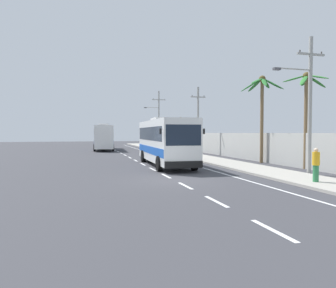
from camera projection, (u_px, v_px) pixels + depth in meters
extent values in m
plane|color=#3A3A3F|center=(174.00, 180.00, 17.12)|extent=(160.00, 160.00, 0.00)
cube|color=#A8A399|center=(214.00, 160.00, 28.57)|extent=(3.20, 90.00, 0.14)
cube|color=white|center=(273.00, 230.00, 8.31)|extent=(0.16, 2.00, 0.01)
cube|color=white|center=(216.00, 201.00, 11.78)|extent=(0.16, 2.00, 0.01)
cube|color=white|center=(185.00, 186.00, 15.26)|extent=(0.16, 2.00, 0.01)
cube|color=white|center=(166.00, 176.00, 18.74)|extent=(0.16, 2.00, 0.01)
cube|color=white|center=(153.00, 169.00, 22.22)|extent=(0.16, 2.00, 0.01)
cube|color=white|center=(143.00, 164.00, 25.70)|extent=(0.16, 2.00, 0.01)
cube|color=white|center=(136.00, 160.00, 29.18)|extent=(0.16, 2.00, 0.01)
cube|color=white|center=(130.00, 158.00, 32.66)|extent=(0.16, 2.00, 0.01)
cube|color=white|center=(125.00, 155.00, 36.13)|extent=(0.16, 2.00, 0.01)
cube|color=white|center=(121.00, 153.00, 39.61)|extent=(0.16, 2.00, 0.01)
cube|color=white|center=(118.00, 152.00, 43.09)|extent=(0.16, 2.00, 0.01)
cube|color=white|center=(115.00, 150.00, 46.57)|extent=(0.16, 2.00, 0.01)
cube|color=white|center=(113.00, 149.00, 50.05)|extent=(0.16, 2.00, 0.01)
cube|color=white|center=(111.00, 148.00, 53.53)|extent=(0.16, 2.00, 0.01)
cube|color=white|center=(109.00, 147.00, 57.01)|extent=(0.16, 2.00, 0.01)
cube|color=white|center=(107.00, 146.00, 60.48)|extent=(0.16, 2.00, 0.01)
cube|color=white|center=(106.00, 145.00, 63.96)|extent=(0.16, 2.00, 0.01)
cube|color=white|center=(167.00, 158.00, 32.57)|extent=(0.14, 70.00, 0.01)
cube|color=#B2B2AD|center=(231.00, 145.00, 33.40)|extent=(0.24, 60.00, 2.58)
cube|color=white|center=(165.00, 141.00, 24.77)|extent=(2.92, 10.73, 3.17)
cube|color=#192333|center=(164.00, 134.00, 24.94)|extent=(2.91, 9.88, 1.01)
cube|color=#192333|center=(183.00, 135.00, 19.62)|extent=(2.32, 0.19, 1.33)
cube|color=blue|center=(165.00, 150.00, 24.80)|extent=(2.95, 10.52, 0.57)
cube|color=black|center=(184.00, 165.00, 19.60)|extent=(2.47, 0.25, 0.44)
cube|color=#B7B7B7|center=(161.00, 120.00, 26.00)|extent=(1.47, 2.39, 0.28)
cube|color=black|center=(204.00, 131.00, 20.15)|extent=(0.12, 0.08, 0.36)
cube|color=black|center=(160.00, 131.00, 19.48)|extent=(0.12, 0.08, 0.36)
cylinder|color=black|center=(194.00, 163.00, 21.49)|extent=(0.36, 1.05, 1.04)
cylinder|color=black|center=(159.00, 164.00, 20.91)|extent=(0.36, 1.05, 1.04)
cylinder|color=black|center=(170.00, 156.00, 28.21)|extent=(0.36, 1.05, 1.04)
cylinder|color=black|center=(143.00, 156.00, 27.64)|extent=(0.36, 1.05, 1.04)
cube|color=white|center=(103.00, 137.00, 47.05)|extent=(3.22, 11.65, 3.23)
cube|color=#192333|center=(103.00, 133.00, 46.83)|extent=(3.19, 10.73, 1.03)
cube|color=#192333|center=(103.00, 133.00, 52.62)|extent=(2.34, 0.24, 1.36)
cube|color=blue|center=(104.00, 141.00, 47.08)|extent=(3.24, 11.42, 0.58)
cube|color=black|center=(103.00, 145.00, 52.78)|extent=(2.50, 0.31, 0.44)
cube|color=#B7B7B7|center=(103.00, 125.00, 45.58)|extent=(1.55, 2.61, 0.28)
cube|color=black|center=(94.00, 132.00, 52.10)|extent=(0.12, 0.09, 0.36)
cube|color=black|center=(112.00, 132.00, 52.71)|extent=(0.12, 0.09, 0.36)
cylinder|color=black|center=(96.00, 145.00, 50.78)|extent=(0.38, 1.06, 1.04)
cylinder|color=black|center=(111.00, 145.00, 51.31)|extent=(0.38, 1.06, 1.04)
cylinder|color=black|center=(95.00, 148.00, 43.46)|extent=(0.38, 1.06, 1.04)
cylinder|color=black|center=(113.00, 147.00, 43.99)|extent=(0.38, 1.06, 1.04)
cylinder|color=black|center=(173.00, 155.00, 32.41)|extent=(0.12, 0.60, 0.60)
cylinder|color=black|center=(169.00, 154.00, 33.70)|extent=(0.14, 0.60, 0.60)
cube|color=gold|center=(171.00, 152.00, 33.00)|extent=(0.28, 1.11, 0.36)
cube|color=black|center=(171.00, 150.00, 33.28)|extent=(0.26, 0.61, 0.12)
cylinder|color=gray|center=(173.00, 152.00, 32.51)|extent=(0.07, 0.32, 0.67)
cylinder|color=black|center=(173.00, 148.00, 32.59)|extent=(0.56, 0.06, 0.04)
sphere|color=#EAEACC|center=(173.00, 149.00, 32.48)|extent=(0.14, 0.14, 0.14)
cylinder|color=navy|center=(171.00, 147.00, 33.22)|extent=(0.32, 0.32, 0.65)
sphere|color=blue|center=(171.00, 143.00, 33.20)|extent=(0.26, 0.26, 0.26)
cylinder|color=#2D7A47|center=(316.00, 173.00, 15.62)|extent=(0.28, 0.28, 0.83)
cylinder|color=gold|center=(316.00, 159.00, 15.59)|extent=(0.36, 0.36, 0.66)
sphere|color=beige|center=(316.00, 150.00, 15.58)|extent=(0.22, 0.22, 0.22)
cylinder|color=#9E9E99|center=(310.00, 106.00, 19.13)|extent=(0.24, 0.24, 8.44)
cube|color=#9E9E99|center=(311.00, 54.00, 19.02)|extent=(1.95, 0.12, 0.12)
cylinder|color=#4C4742|center=(300.00, 51.00, 18.80)|extent=(0.08, 0.08, 0.16)
cylinder|color=#4C4742|center=(321.00, 53.00, 19.22)|extent=(0.08, 0.08, 0.16)
cylinder|color=#9E9E99|center=(294.00, 69.00, 18.73)|extent=(2.37, 0.09, 0.09)
cube|color=#4C4C51|center=(277.00, 69.00, 18.42)|extent=(0.44, 0.24, 0.14)
cylinder|color=#9E9E99|center=(198.00, 121.00, 37.10)|extent=(0.24, 0.24, 8.01)
cube|color=#9E9E99|center=(198.00, 97.00, 37.00)|extent=(1.88, 0.12, 0.12)
cylinder|color=#4C4742|center=(192.00, 96.00, 36.79)|extent=(0.08, 0.08, 0.16)
cylinder|color=#4C4742|center=(204.00, 96.00, 37.20)|extent=(0.08, 0.08, 0.16)
cylinder|color=#9E9E99|center=(159.00, 119.00, 55.02)|extent=(0.24, 0.24, 9.94)
cube|color=#9E9E99|center=(159.00, 100.00, 54.89)|extent=(2.43, 0.12, 0.12)
cylinder|color=#4C4742|center=(153.00, 99.00, 54.63)|extent=(0.08, 0.08, 0.16)
cylinder|color=#4C4742|center=(164.00, 99.00, 55.15)|extent=(0.08, 0.08, 0.16)
cylinder|color=#9E9E99|center=(152.00, 107.00, 54.61)|extent=(2.45, 0.09, 0.09)
cube|color=#4C4C51|center=(145.00, 108.00, 54.29)|extent=(0.44, 0.24, 0.14)
cylinder|color=brown|center=(306.00, 123.00, 22.25)|extent=(0.30, 0.30, 6.58)
ellipsoid|color=#337F33|center=(316.00, 81.00, 22.22)|extent=(1.54, 0.60, 0.96)
ellipsoid|color=#337F33|center=(304.00, 81.00, 22.91)|extent=(1.08, 1.61, 0.63)
ellipsoid|color=#337F33|center=(295.00, 79.00, 22.33)|extent=(1.61, 1.14, 0.53)
ellipsoid|color=#337F33|center=(304.00, 80.00, 21.58)|extent=(1.43, 1.17, 0.96)
ellipsoid|color=#337F33|center=(318.00, 77.00, 21.46)|extent=(0.86, 1.68, 0.57)
sphere|color=brown|center=(307.00, 76.00, 22.13)|extent=(0.56, 0.56, 0.56)
cylinder|color=brown|center=(181.00, 134.00, 47.93)|extent=(0.25, 0.25, 4.68)
ellipsoid|color=#3D893D|center=(186.00, 122.00, 48.16)|extent=(1.96, 0.47, 1.11)
ellipsoid|color=#3D893D|center=(181.00, 122.00, 48.78)|extent=(0.92, 1.92, 1.19)
ellipsoid|color=#3D893D|center=(174.00, 121.00, 48.15)|extent=(1.94, 1.43, 0.76)
ellipsoid|color=#3D893D|center=(177.00, 121.00, 47.11)|extent=(1.82, 1.43, 1.04)
ellipsoid|color=#3D893D|center=(185.00, 121.00, 47.12)|extent=(1.22, 1.97, 0.91)
sphere|color=brown|center=(181.00, 119.00, 47.84)|extent=(0.56, 0.56, 0.56)
cylinder|color=brown|center=(262.00, 121.00, 26.83)|extent=(0.28, 0.28, 7.16)
ellipsoid|color=#28702D|center=(272.00, 83.00, 26.97)|extent=(1.97, 0.37, 0.93)
ellipsoid|color=#28702D|center=(266.00, 83.00, 27.54)|extent=(1.78, 1.59, 0.74)
ellipsoid|color=#28702D|center=(255.00, 85.00, 27.57)|extent=(0.62, 1.96, 1.03)
ellipsoid|color=#28702D|center=(251.00, 85.00, 26.97)|extent=(1.76, 1.29, 1.18)
ellipsoid|color=#28702D|center=(257.00, 81.00, 25.97)|extent=(1.89, 1.40, 0.79)
ellipsoid|color=#28702D|center=(264.00, 82.00, 25.78)|extent=(1.10, 1.92, 1.02)
ellipsoid|color=#28702D|center=(273.00, 84.00, 26.32)|extent=(1.63, 1.50, 1.17)
sphere|color=brown|center=(262.00, 79.00, 26.70)|extent=(0.56, 0.56, 0.56)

